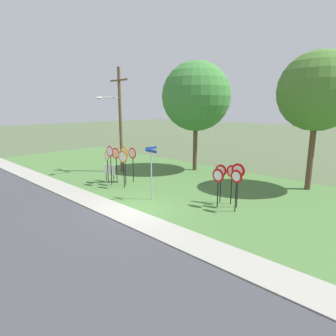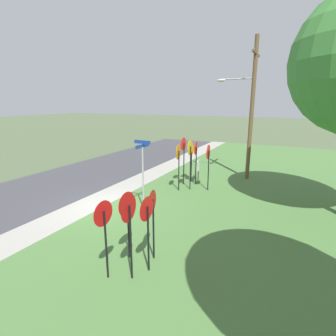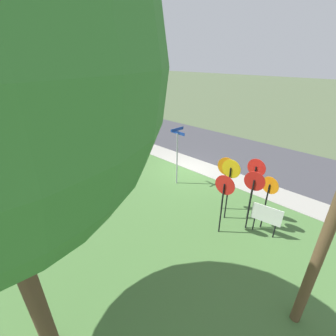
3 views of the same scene
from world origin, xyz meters
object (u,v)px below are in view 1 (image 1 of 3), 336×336
yield_sign_center (232,175)px  utility_pole (119,117)px  yield_sign_far_left (238,175)px  street_name_post (151,169)px  stop_sign_near_left (116,157)px  stop_sign_far_right (123,161)px  yield_sign_near_left (236,181)px  yield_sign_far_right (218,179)px  yield_sign_near_right (221,175)px  oak_tree_right (318,92)px  oak_tree_left (196,97)px  stop_sign_far_center (110,157)px  stop_sign_center_tall (107,160)px  stop_sign_far_left (132,157)px  stop_sign_near_right (125,157)px  notice_board (110,170)px

yield_sign_center → utility_pole: size_ratio=0.27×
yield_sign_far_left → street_name_post: size_ratio=0.78×
stop_sign_near_left → stop_sign_far_right: bearing=-25.7°
yield_sign_near_left → yield_sign_far_right: (-1.07, -0.02, -0.08)m
yield_sign_center → stop_sign_near_left: bearing=-166.6°
street_name_post → yield_sign_near_right: bearing=38.7°
stop_sign_far_right → oak_tree_right: oak_tree_right is taller
stop_sign_far_right → oak_tree_left: oak_tree_left is taller
street_name_post → oak_tree_left: 9.55m
stop_sign_near_left → stop_sign_far_center: bearing=-75.8°
stop_sign_far_right → utility_pole: utility_pole is taller
stop_sign_center_tall → yield_sign_far_right: (8.37, 1.23, -0.08)m
stop_sign_far_right → stop_sign_center_tall: stop_sign_far_right is taller
stop_sign_far_right → yield_sign_far_left: size_ratio=1.04×
street_name_post → oak_tree_right: (5.88, 8.51, 4.37)m
yield_sign_far_right → oak_tree_left: size_ratio=0.24×
stop_sign_far_center → yield_sign_near_right: bearing=16.6°
stop_sign_far_left → yield_sign_far_left: (8.10, 0.46, -0.01)m
stop_sign_center_tall → oak_tree_left: 9.01m
stop_sign_near_right → yield_sign_near_right: 6.86m
stop_sign_near_left → utility_pole: size_ratio=0.30×
yield_sign_near_right → stop_sign_near_left: bearing=-178.5°
yield_sign_near_left → yield_sign_near_right: 1.53m
yield_sign_far_left → stop_sign_center_tall: bearing=-172.3°
stop_sign_far_left → stop_sign_center_tall: bearing=-131.2°
street_name_post → notice_board: street_name_post is taller
stop_sign_far_right → yield_sign_near_left: 7.71m
stop_sign_near_left → stop_sign_far_left: size_ratio=1.01×
yield_sign_far_left → stop_sign_far_right: bearing=-169.5°
stop_sign_far_right → yield_sign_center: (6.84, 2.10, -0.19)m
yield_sign_center → stop_sign_far_right: bearing=-160.8°
yield_sign_far_left → yield_sign_far_right: bearing=-145.7°
yield_sign_center → oak_tree_right: 7.87m
stop_sign_near_right → stop_sign_far_right: size_ratio=1.08×
yield_sign_near_left → yield_sign_far_left: size_ratio=0.92×
stop_sign_far_left → oak_tree_left: (0.71, 6.22, 4.30)m
stop_sign_near_left → stop_sign_far_right: 1.49m
street_name_post → yield_sign_far_right: bearing=27.5°
yield_sign_near_right → utility_pole: 10.73m
yield_sign_far_left → yield_sign_far_right: yield_sign_far_left is taller
stop_sign_near_right → yield_sign_center: stop_sign_near_right is taller
yield_sign_near_right → street_name_post: 3.92m
yield_sign_near_right → notice_board: size_ratio=1.75×
stop_sign_far_right → notice_board: bearing=162.5°
notice_board → yield_sign_near_left: bearing=-2.6°
yield_sign_far_right → stop_sign_center_tall: bearing=-168.0°
yield_sign_far_right → oak_tree_left: oak_tree_left is taller
yield_sign_center → oak_tree_left: (-6.89, 5.52, 4.47)m
stop_sign_far_right → yield_sign_far_left: stop_sign_far_right is taller
yield_sign_far_right → oak_tree_right: 8.68m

